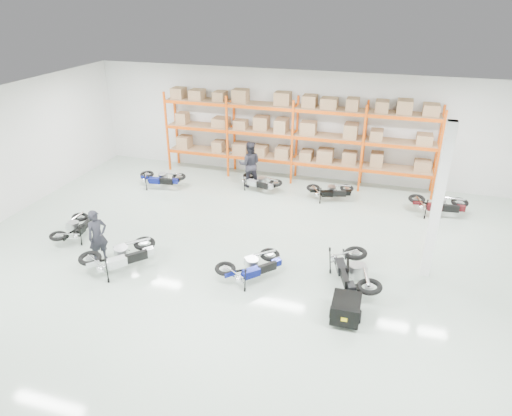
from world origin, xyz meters
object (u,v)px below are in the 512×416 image
(moto_back_b, at_px, (259,179))
(moto_back_c, at_px, (331,188))
(moto_back_d, at_px, (439,201))
(person_left, at_px, (98,236))
(moto_back_a, at_px, (161,175))
(moto_touring_right, at_px, (354,266))
(person_back, at_px, (250,164))
(moto_silver_left, at_px, (120,251))
(trailer, at_px, (346,309))
(moto_blue_centre, at_px, (252,262))
(moto_black_far_left, at_px, (75,224))

(moto_back_b, distance_m, moto_back_c, 2.90)
(moto_back_d, distance_m, person_left, 11.70)
(moto_back_d, bearing_deg, moto_back_c, 82.23)
(moto_back_a, bearing_deg, moto_touring_right, -124.74)
(moto_touring_right, distance_m, person_back, 7.61)
(moto_silver_left, height_order, trailer, moto_silver_left)
(moto_back_b, bearing_deg, moto_blue_centre, -146.49)
(moto_silver_left, distance_m, moto_back_c, 8.38)
(moto_silver_left, height_order, moto_back_d, moto_silver_left)
(moto_touring_right, bearing_deg, moto_silver_left, 172.21)
(moto_silver_left, bearing_deg, moto_back_a, -31.67)
(moto_black_far_left, bearing_deg, person_left, 141.40)
(moto_back_a, distance_m, moto_back_b, 4.06)
(moto_black_far_left, height_order, moto_back_a, moto_back_a)
(moto_blue_centre, distance_m, moto_back_d, 7.84)
(moto_silver_left, bearing_deg, person_back, -62.00)
(trailer, distance_m, person_left, 7.43)
(moto_silver_left, distance_m, moto_back_b, 7.07)
(moto_black_far_left, bearing_deg, moto_back_d, -162.47)
(moto_blue_centre, relative_size, moto_back_b, 1.10)
(moto_black_far_left, distance_m, moto_back_c, 9.31)
(person_left, bearing_deg, moto_back_a, 39.32)
(moto_back_a, xyz_separation_m, moto_back_d, (10.79, 0.61, 0.03))
(moto_back_a, height_order, moto_back_d, moto_back_d)
(moto_touring_right, bearing_deg, moto_black_far_left, 161.97)
(moto_touring_right, distance_m, person_left, 7.45)
(moto_touring_right, xyz_separation_m, person_left, (-7.39, -0.94, 0.23))
(moto_back_d, xyz_separation_m, person_back, (-7.34, 0.57, 0.41))
(moto_silver_left, xyz_separation_m, person_back, (1.72, 7.02, 0.36))
(moto_back_a, relative_size, moto_back_c, 1.07)
(moto_blue_centre, distance_m, moto_back_c, 6.14)
(trailer, height_order, moto_back_b, moto_back_b)
(moto_touring_right, height_order, person_left, person_left)
(moto_back_d, height_order, person_back, person_back)
(moto_silver_left, height_order, moto_back_b, moto_silver_left)
(moto_touring_right, height_order, moto_back_b, moto_touring_right)
(moto_touring_right, bearing_deg, person_left, 169.51)
(moto_silver_left, height_order, moto_black_far_left, moto_silver_left)
(moto_back_d, bearing_deg, moto_black_far_left, 109.37)
(moto_back_b, xyz_separation_m, moto_back_d, (6.83, -0.27, 0.06))
(moto_silver_left, xyz_separation_m, trailer, (6.55, -0.45, -0.23))
(moto_back_a, distance_m, moto_back_d, 10.81)
(moto_black_far_left, xyz_separation_m, person_back, (4.16, 5.83, 0.46))
(moto_blue_centre, xyz_separation_m, moto_black_far_left, (-6.24, 0.57, -0.04))
(moto_touring_right, xyz_separation_m, moto_back_c, (-1.42, 5.47, -0.12))
(moto_touring_right, relative_size, moto_back_d, 1.10)
(moto_touring_right, relative_size, person_back, 1.04)
(moto_blue_centre, distance_m, moto_back_a, 7.60)
(moto_touring_right, bearing_deg, moto_back_b, 110.09)
(moto_black_far_left, relative_size, moto_back_a, 0.95)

